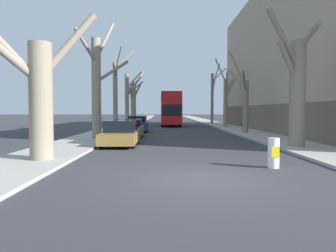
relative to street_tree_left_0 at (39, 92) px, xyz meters
The scene contains 18 objects.
ground_plane 7.14m from the street_tree_left_0, 27.76° to the right, with size 300.00×300.00×0.00m, color #333338.
sidewalk_left 46.99m from the street_tree_left_0, 90.49° to the left, with size 3.17×120.00×0.12m, color #A39E93.
sidewalk_right 48.53m from the street_tree_left_0, 75.52° to the left, with size 3.17×120.00×0.12m, color #A39E93.
building_facade_right 26.15m from the street_tree_left_0, 43.61° to the left, with size 10.08×33.06×13.65m.
street_tree_left_0 is the anchor object (origin of this frame).
street_tree_left_1 9.59m from the street_tree_left_0, 88.42° to the left, with size 2.98×4.39×8.33m.
street_tree_left_2 18.91m from the street_tree_left_0, 89.65° to the left, with size 2.08×2.36×7.90m.
street_tree_left_3 28.51m from the street_tree_left_0, 89.63° to the left, with size 2.35×2.92×7.16m.
street_tree_left_4 37.51m from the street_tree_left_0, 89.88° to the left, with size 2.39×2.36×8.07m.
street_tree_right_0 12.45m from the street_tree_left_0, 21.00° to the left, with size 2.65×2.08×7.01m.
street_tree_right_1 19.16m from the street_tree_left_0, 52.88° to the left, with size 1.63×3.48×7.08m.
street_tree_right_2 27.65m from the street_tree_left_0, 64.72° to the left, with size 3.15×2.37×8.03m.
street_tree_right_3 36.90m from the street_tree_left_0, 71.41° to the left, with size 2.24×2.19×8.53m.
double_decker_bus 30.53m from the street_tree_left_0, 79.43° to the left, with size 2.48×10.08×4.22m.
parked_car_0 6.78m from the street_tree_left_0, 69.40° to the left, with size 1.89×4.35×1.42m.
parked_car_1 11.67m from the street_tree_left_0, 78.57° to the left, with size 1.73×3.96×1.36m.
parked_car_2 18.20m from the street_tree_left_0, 82.76° to the left, with size 1.77×4.40×1.47m.
traffic_bollard 8.90m from the street_tree_left_0, ahead, with size 0.39×0.40×1.04m.
Camera 1 is at (-1.09, -9.41, 1.99)m, focal length 35.00 mm.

